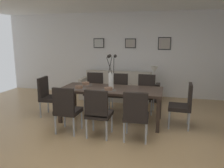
{
  "coord_description": "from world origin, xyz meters",
  "views": [
    {
      "loc": [
        0.97,
        -3.8,
        1.81
      ],
      "look_at": [
        -0.21,
        0.78,
        0.84
      ],
      "focal_mm": 35.79,
      "sensor_mm": 36.0,
      "label": 1
    }
  ],
  "objects_px": {
    "dining_chair_head_east": "(184,103)",
    "framed_picture_center": "(130,43)",
    "dining_table": "(111,92)",
    "sofa": "(116,89)",
    "table_lamp": "(154,71)",
    "dining_chair_head_west": "(48,95)",
    "dining_chair_mid_left": "(136,114)",
    "dining_chair_far_right": "(119,90)",
    "dining_chair_near_right": "(94,89)",
    "bowl_near_right": "(86,83)",
    "bowl_near_left": "(79,87)",
    "framed_picture_left": "(99,43)",
    "side_table": "(153,92)",
    "bowl_far_left": "(109,89)",
    "framed_picture_right": "(164,43)",
    "dining_chair_mid_right": "(146,91)",
    "dining_chair_far_left": "(98,111)",
    "dining_chair_near_left": "(66,108)",
    "centerpiece_vase": "(111,76)"
  },
  "relations": [
    {
      "from": "dining_table",
      "to": "bowl_near_right",
      "type": "distance_m",
      "value": 0.7
    },
    {
      "from": "dining_table",
      "to": "bowl_near_right",
      "type": "height_order",
      "value": "bowl_near_right"
    },
    {
      "from": "side_table",
      "to": "framed_picture_left",
      "type": "relative_size",
      "value": 1.49
    },
    {
      "from": "dining_chair_mid_right",
      "to": "dining_chair_head_east",
      "type": "bearing_deg",
      "value": -44.55
    },
    {
      "from": "dining_chair_head_west",
      "to": "framed_picture_left",
      "type": "xyz_separation_m",
      "value": [
        0.49,
        2.43,
        1.14
      ]
    },
    {
      "from": "dining_chair_far_left",
      "to": "side_table",
      "type": "xyz_separation_m",
      "value": [
        0.81,
        2.74,
        -0.25
      ]
    },
    {
      "from": "bowl_far_left",
      "to": "side_table",
      "type": "distance_m",
      "value": 2.27
    },
    {
      "from": "dining_table",
      "to": "sofa",
      "type": "relative_size",
      "value": 1.06
    },
    {
      "from": "dining_chair_near_left",
      "to": "dining_chair_head_east",
      "type": "relative_size",
      "value": 1.0
    },
    {
      "from": "dining_table",
      "to": "dining_chair_near_right",
      "type": "relative_size",
      "value": 2.39
    },
    {
      "from": "dining_chair_mid_right",
      "to": "sofa",
      "type": "distance_m",
      "value": 1.45
    },
    {
      "from": "dining_chair_head_west",
      "to": "dining_chair_mid_left",
      "type": "bearing_deg",
      "value": -20.59
    },
    {
      "from": "bowl_far_left",
      "to": "framed_picture_left",
      "type": "distance_m",
      "value": 2.94
    },
    {
      "from": "dining_chair_mid_right",
      "to": "framed_picture_right",
      "type": "bearing_deg",
      "value": 76.71
    },
    {
      "from": "framed_picture_right",
      "to": "dining_chair_near_right",
      "type": "bearing_deg",
      "value": -137.63
    },
    {
      "from": "dining_chair_far_right",
      "to": "table_lamp",
      "type": "xyz_separation_m",
      "value": [
        0.81,
        1.02,
        0.38
      ]
    },
    {
      "from": "dining_chair_near_right",
      "to": "bowl_near_right",
      "type": "relative_size",
      "value": 5.41
    },
    {
      "from": "table_lamp",
      "to": "dining_table",
      "type": "bearing_deg",
      "value": -113.11
    },
    {
      "from": "dining_chair_far_right",
      "to": "dining_chair_far_left",
      "type": "bearing_deg",
      "value": -89.99
    },
    {
      "from": "centerpiece_vase",
      "to": "framed_picture_center",
      "type": "distance_m",
      "value": 2.49
    },
    {
      "from": "framed_picture_center",
      "to": "bowl_near_right",
      "type": "bearing_deg",
      "value": -106.68
    },
    {
      "from": "dining_chair_near_right",
      "to": "table_lamp",
      "type": "xyz_separation_m",
      "value": [
        1.47,
        1.02,
        0.38
      ]
    },
    {
      "from": "sofa",
      "to": "framed_picture_left",
      "type": "relative_size",
      "value": 5.93
    },
    {
      "from": "dining_chair_head_west",
      "to": "table_lamp",
      "type": "bearing_deg",
      "value": 39.09
    },
    {
      "from": "dining_chair_far_right",
      "to": "table_lamp",
      "type": "distance_m",
      "value": 1.36
    },
    {
      "from": "dining_table",
      "to": "bowl_near_left",
      "type": "xyz_separation_m",
      "value": [
        -0.66,
        -0.2,
        0.11
      ]
    },
    {
      "from": "dining_table",
      "to": "dining_chair_far_right",
      "type": "relative_size",
      "value": 2.39
    },
    {
      "from": "dining_chair_far_right",
      "to": "bowl_far_left",
      "type": "xyz_separation_m",
      "value": [
        0.02,
        -1.05,
        0.27
      ]
    },
    {
      "from": "bowl_near_right",
      "to": "dining_chair_mid_left",
      "type": "bearing_deg",
      "value": -38.27
    },
    {
      "from": "dining_chair_mid_right",
      "to": "bowl_near_left",
      "type": "xyz_separation_m",
      "value": [
        -1.33,
        -1.06,
        0.27
      ]
    },
    {
      "from": "dining_chair_near_right",
      "to": "dining_chair_mid_right",
      "type": "xyz_separation_m",
      "value": [
        1.34,
        0.01,
        0.0
      ]
    },
    {
      "from": "bowl_near_left",
      "to": "bowl_far_left",
      "type": "relative_size",
      "value": 1.0
    },
    {
      "from": "dining_chair_head_east",
      "to": "table_lamp",
      "type": "bearing_deg",
      "value": 111.59
    },
    {
      "from": "dining_chair_mid_left",
      "to": "framed_picture_left",
      "type": "bearing_deg",
      "value": 117.66
    },
    {
      "from": "framed_picture_center",
      "to": "dining_chair_head_west",
      "type": "bearing_deg",
      "value": -122.14
    },
    {
      "from": "dining_chair_head_west",
      "to": "dining_chair_head_east",
      "type": "height_order",
      "value": "same"
    },
    {
      "from": "dining_chair_far_left",
      "to": "dining_chair_head_east",
      "type": "relative_size",
      "value": 1.0
    },
    {
      "from": "dining_chair_head_east",
      "to": "bowl_near_right",
      "type": "relative_size",
      "value": 5.41
    },
    {
      "from": "side_table",
      "to": "framed_picture_left",
      "type": "xyz_separation_m",
      "value": [
        -1.83,
        0.54,
        1.39
      ]
    },
    {
      "from": "bowl_near_right",
      "to": "bowl_far_left",
      "type": "distance_m",
      "value": 0.77
    },
    {
      "from": "dining_chair_near_right",
      "to": "bowl_near_right",
      "type": "distance_m",
      "value": 0.7
    },
    {
      "from": "dining_chair_head_west",
      "to": "sofa",
      "type": "relative_size",
      "value": 0.44
    },
    {
      "from": "table_lamp",
      "to": "framed_picture_right",
      "type": "height_order",
      "value": "framed_picture_right"
    },
    {
      "from": "dining_chair_mid_left",
      "to": "bowl_near_left",
      "type": "distance_m",
      "value": 1.51
    },
    {
      "from": "dining_chair_near_left",
      "to": "dining_chair_mid_right",
      "type": "xyz_separation_m",
      "value": [
        1.32,
        1.71,
        0.0
      ]
    },
    {
      "from": "bowl_near_left",
      "to": "framed_picture_left",
      "type": "bearing_deg",
      "value": 98.12
    },
    {
      "from": "side_table",
      "to": "table_lamp",
      "type": "distance_m",
      "value": 0.63
    },
    {
      "from": "dining_chair_head_east",
      "to": "framed_picture_center",
      "type": "relative_size",
      "value": 2.7
    },
    {
      "from": "bowl_far_left",
      "to": "framed_picture_right",
      "type": "xyz_separation_m",
      "value": [
        1.03,
        2.61,
        0.87
      ]
    },
    {
      "from": "dining_chair_far_left",
      "to": "bowl_near_left",
      "type": "height_order",
      "value": "dining_chair_far_left"
    }
  ]
}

